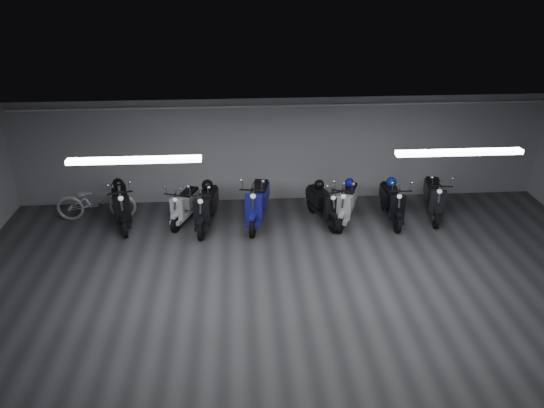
{
  "coord_description": "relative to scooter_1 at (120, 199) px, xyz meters",
  "views": [
    {
      "loc": [
        -1.12,
        -7.94,
        6.12
      ],
      "look_at": [
        -0.41,
        2.5,
        1.05
      ],
      "focal_mm": 34.46,
      "sensor_mm": 36.0,
      "label": 1
    }
  ],
  "objects": [
    {
      "name": "ceiling",
      "position": [
        4.02,
        -3.72,
        2.09
      ],
      "size": [
        14.0,
        10.0,
        0.01
      ],
      "primitive_type": "cube",
      "color": "slate",
      "rests_on": "ground"
    },
    {
      "name": "back_wall",
      "position": [
        4.02,
        1.29,
        0.69
      ],
      "size": [
        14.0,
        0.01,
        2.8
      ],
      "primitive_type": "cube",
      "color": "#9B9B9D",
      "rests_on": "ground"
    },
    {
      "name": "scooter_4",
      "position": [
        3.32,
        -0.15,
        0.03
      ],
      "size": [
        1.08,
        2.1,
        1.49
      ],
      "primitive_type": null,
      "rotation": [
        0.0,
        0.0,
        -0.21
      ],
      "color": "navy",
      "rests_on": "floor"
    },
    {
      "name": "scooter_3",
      "position": [
        2.08,
        -0.24,
        -0.01
      ],
      "size": [
        0.92,
        1.95,
        1.4
      ],
      "primitive_type": null,
      "rotation": [
        0.0,
        0.0,
        -0.16
      ],
      "color": "black",
      "rests_on": "floor"
    },
    {
      "name": "helmet_4",
      "position": [
        6.67,
        0.03,
        0.25
      ],
      "size": [
        0.26,
        0.26,
        0.26
      ],
      "primitive_type": "sphere",
      "color": "navy",
      "rests_on": "scooter_7"
    },
    {
      "name": "helmet_1",
      "position": [
        5.62,
        0.06,
        0.24
      ],
      "size": [
        0.24,
        0.24,
        0.24
      ],
      "primitive_type": "sphere",
      "color": "#0C0D8E",
      "rests_on": "scooter_6"
    },
    {
      "name": "conduit",
      "position": [
        4.02,
        1.2,
        1.91
      ],
      "size": [
        13.6,
        0.05,
        0.05
      ],
      "primitive_type": "cylinder",
      "rotation": [
        0.0,
        1.57,
        0.0
      ],
      "color": "white",
      "rests_on": "back_wall"
    },
    {
      "name": "scooter_5",
      "position": [
        4.95,
        -0.16,
        -0.07
      ],
      "size": [
        1.08,
        1.82,
        1.29
      ],
      "primitive_type": null,
      "rotation": [
        0.0,
        0.0,
        0.31
      ],
      "color": "black",
      "rests_on": "floor"
    },
    {
      "name": "helmet_3",
      "position": [
        4.87,
        0.07,
        0.21
      ],
      "size": [
        0.25,
        0.25,
        0.25
      ],
      "primitive_type": "sphere",
      "color": "black",
      "rests_on": "scooter_5"
    },
    {
      "name": "fluor_strip_left",
      "position": [
        1.02,
        -2.72,
        2.03
      ],
      "size": [
        2.4,
        0.18,
        0.08
      ],
      "primitive_type": "cube",
      "color": "white",
      "rests_on": "ceiling"
    },
    {
      "name": "scooter_1",
      "position": [
        0.0,
        0.0,
        0.0
      ],
      "size": [
        1.1,
        2.01,
        1.42
      ],
      "primitive_type": null,
      "rotation": [
        0.0,
        0.0,
        0.26
      ],
      "color": "black",
      "rests_on": "floor"
    },
    {
      "name": "floor",
      "position": [
        4.02,
        -3.72,
        -0.72
      ],
      "size": [
        14.0,
        10.0,
        0.01
      ],
      "primitive_type": "cube",
      "color": "#333335",
      "rests_on": "ground"
    },
    {
      "name": "fluor_strip_right",
      "position": [
        7.02,
        -2.72,
        2.03
      ],
      "size": [
        2.4,
        0.18,
        0.08
      ],
      "primitive_type": "cube",
      "color": "white",
      "rests_on": "ceiling"
    },
    {
      "name": "helmet_0",
      "position": [
        2.12,
        0.01,
        0.3
      ],
      "size": [
        0.29,
        0.29,
        0.29
      ],
      "primitive_type": "sphere",
      "color": "black",
      "rests_on": "scooter_3"
    },
    {
      "name": "bicycle",
      "position": [
        -0.7,
        0.38,
        -0.08
      ],
      "size": [
        1.96,
        0.73,
        1.26
      ],
      "primitive_type": "imported",
      "rotation": [
        0.0,
        0.0,
        1.6
      ],
      "color": "silver",
      "rests_on": "floor"
    },
    {
      "name": "scooter_9",
      "position": [
        7.79,
        -0.05,
        -0.03
      ],
      "size": [
        0.97,
        1.93,
        1.37
      ],
      "primitive_type": null,
      "rotation": [
        0.0,
        0.0,
        -0.2
      ],
      "color": "black",
      "rests_on": "floor"
    },
    {
      "name": "helmet_2",
      "position": [
        -0.07,
        0.26,
        0.3
      ],
      "size": [
        0.26,
        0.26,
        0.26
      ],
      "primitive_type": "sphere",
      "color": "black",
      "rests_on": "scooter_1"
    },
    {
      "name": "scooter_6",
      "position": [
        5.53,
        -0.17,
        -0.04
      ],
      "size": [
        1.23,
        1.9,
        1.34
      ],
      "primitive_type": null,
      "rotation": [
        0.0,
        0.0,
        -0.38
      ],
      "color": "#BBBABF",
      "rests_on": "floor"
    },
    {
      "name": "scooter_7",
      "position": [
        6.67,
        -0.22,
        -0.04
      ],
      "size": [
        0.63,
        1.81,
        1.34
      ],
      "primitive_type": null,
      "rotation": [
        0.0,
        0.0,
        -0.02
      ],
      "color": "black",
      "rests_on": "floor"
    },
    {
      "name": "scooter_2",
      "position": [
        1.53,
        0.06,
        -0.11
      ],
      "size": [
        1.1,
        1.71,
        1.21
      ],
      "primitive_type": null,
      "rotation": [
        0.0,
        0.0,
        -0.37
      ],
      "color": "silver",
      "rests_on": "floor"
    }
  ]
}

